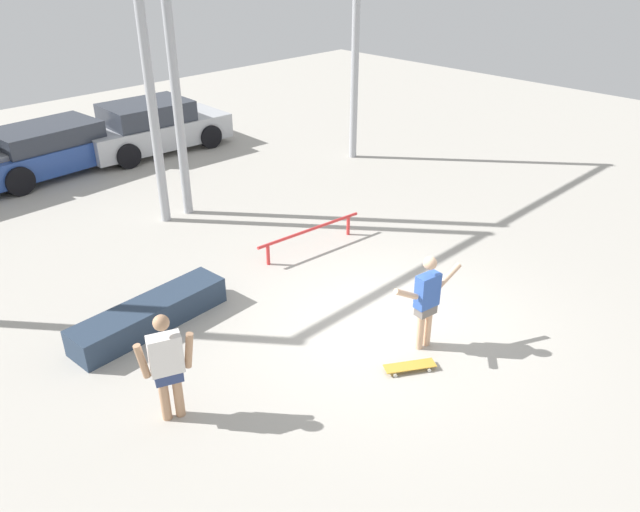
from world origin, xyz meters
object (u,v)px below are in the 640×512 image
(skateboarder, at_px, (427,298))
(grind_rail, at_px, (310,233))
(skateboard, at_px, (410,366))
(bystander, at_px, (167,364))
(parked_car_silver, at_px, (152,127))
(parked_car_blue, at_px, (53,149))
(grind_box, at_px, (150,315))

(skateboarder, xyz_separation_m, grind_rail, (1.04, 3.56, -0.51))
(skateboard, height_order, bystander, bystander)
(skateboard, distance_m, grind_rail, 4.13)
(bystander, bearing_deg, grind_rail, -132.16)
(skateboard, xyz_separation_m, parked_car_silver, (2.78, 11.35, 0.61))
(skateboard, distance_m, parked_car_silver, 11.70)
(skateboarder, distance_m, parked_car_silver, 11.34)
(parked_car_blue, bearing_deg, grind_rail, -82.16)
(grind_rail, xyz_separation_m, parked_car_silver, (1.13, 7.57, 0.33))
(skateboarder, xyz_separation_m, parked_car_silver, (2.18, 11.13, -0.18))
(skateboarder, height_order, bystander, bystander)
(parked_car_blue, distance_m, bystander, 10.45)
(grind_box, height_order, parked_car_blue, parked_car_blue)
(parked_car_blue, height_order, bystander, bystander)
(grind_box, xyz_separation_m, bystander, (-0.90, -2.03, 0.63))
(skateboarder, bearing_deg, parked_car_silver, 87.08)
(skateboarder, distance_m, grind_box, 4.34)
(parked_car_blue, relative_size, parked_car_silver, 1.10)
(parked_car_blue, bearing_deg, bystander, -110.45)
(bystander, bearing_deg, skateboarder, -178.57)
(skateboard, xyz_separation_m, grind_box, (-2.06, 3.60, 0.16))
(skateboard, height_order, grind_box, grind_box)
(skateboarder, bearing_deg, grind_rail, 81.79)
(skateboarder, distance_m, parked_car_blue, 11.39)
(parked_car_silver, relative_size, bystander, 2.68)
(parked_car_blue, bearing_deg, parked_car_silver, -8.92)
(parked_car_blue, height_order, parked_car_silver, parked_car_silver)
(skateboard, height_order, parked_car_silver, parked_car_silver)
(skateboarder, relative_size, parked_car_silver, 0.37)
(skateboarder, height_order, parked_car_blue, skateboarder)
(bystander, bearing_deg, grind_box, -91.71)
(skateboard, relative_size, parked_car_silver, 0.18)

